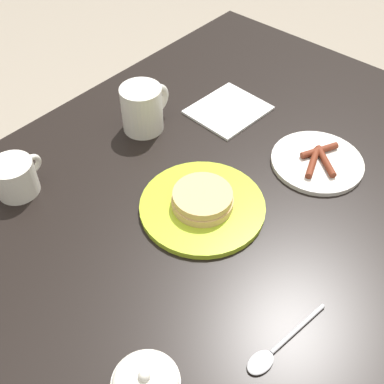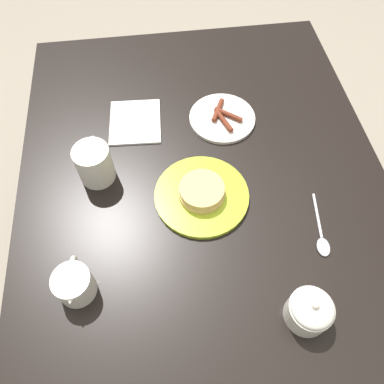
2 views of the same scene
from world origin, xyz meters
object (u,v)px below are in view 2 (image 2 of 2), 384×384
(sugar_bowl, at_px, (310,310))
(spoon, at_px, (321,236))
(pancake_plate, at_px, (202,194))
(creamer_pitcher, at_px, (74,285))
(napkin, at_px, (135,122))
(coffee_mug, at_px, (94,163))
(side_plate_bacon, at_px, (222,118))

(sugar_bowl, distance_m, spoon, 0.20)
(pancake_plate, bearing_deg, sugar_bowl, -151.47)
(creamer_pitcher, xyz_separation_m, spoon, (0.05, -0.56, -0.03))
(sugar_bowl, bearing_deg, napkin, 28.85)
(pancake_plate, relative_size, coffee_mug, 1.88)
(creamer_pitcher, height_order, napkin, creamer_pitcher)
(coffee_mug, height_order, spoon, coffee_mug)
(spoon, bearing_deg, pancake_plate, 60.79)
(coffee_mug, bearing_deg, side_plate_bacon, -67.13)
(side_plate_bacon, distance_m, napkin, 0.25)
(pancake_plate, xyz_separation_m, napkin, (0.27, 0.15, -0.01))
(creamer_pitcher, relative_size, sugar_bowl, 1.26)
(coffee_mug, distance_m, creamer_pitcher, 0.31)
(side_plate_bacon, bearing_deg, napkin, 85.25)
(pancake_plate, xyz_separation_m, sugar_bowl, (-0.32, -0.17, 0.03))
(sugar_bowl, bearing_deg, coffee_mug, 45.61)
(side_plate_bacon, bearing_deg, sugar_bowl, -172.45)
(pancake_plate, bearing_deg, creamer_pitcher, 123.76)
(pancake_plate, bearing_deg, napkin, 29.21)
(coffee_mug, relative_size, spoon, 0.75)
(coffee_mug, height_order, creamer_pitcher, coffee_mug)
(side_plate_bacon, height_order, creamer_pitcher, creamer_pitcher)
(pancake_plate, height_order, coffee_mug, coffee_mug)
(side_plate_bacon, relative_size, spoon, 1.13)
(pancake_plate, height_order, napkin, pancake_plate)
(creamer_pitcher, xyz_separation_m, napkin, (0.47, -0.15, -0.03))
(side_plate_bacon, relative_size, creamer_pitcher, 1.64)
(pancake_plate, xyz_separation_m, creamer_pitcher, (-0.20, 0.30, 0.02))
(side_plate_bacon, height_order, napkin, side_plate_bacon)
(coffee_mug, bearing_deg, sugar_bowl, -134.39)
(napkin, bearing_deg, coffee_mug, 148.50)
(spoon, bearing_deg, side_plate_bacon, 22.61)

